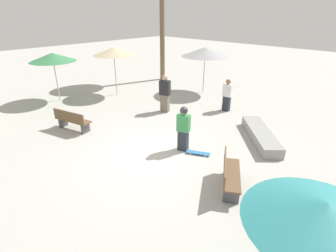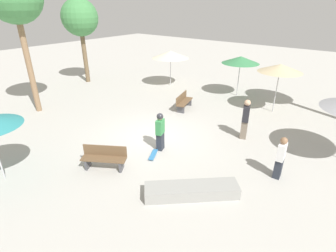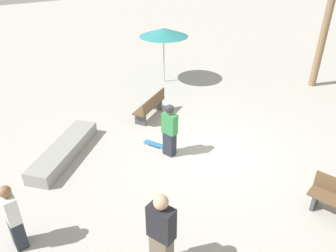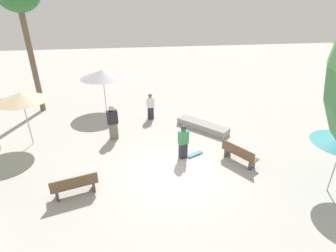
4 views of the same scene
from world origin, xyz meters
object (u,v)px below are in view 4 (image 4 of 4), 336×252
at_px(bench_near, 239,154).
at_px(bystander_watching, 113,122).
at_px(bystander_far, 150,106).
at_px(shade_umbrella_grey, 103,74).
at_px(skater_main, 183,141).
at_px(concrete_ledge, 203,126).
at_px(shade_umbrella_tan, 21,97).
at_px(skateboard, 195,154).
at_px(bench_far, 75,185).

xyz_separation_m(bench_near, bystander_watching, (-5.33, 2.95, 0.46)).
xyz_separation_m(bystander_watching, bystander_far, (2.03, 2.12, -0.12)).
bearing_deg(bystander_far, bench_near, -62.15).
height_order(shade_umbrella_grey, bystander_far, shade_umbrella_grey).
xyz_separation_m(skater_main, bystander_far, (-1.04, 4.36, -0.09)).
bearing_deg(concrete_ledge, bystander_far, 145.87).
height_order(shade_umbrella_tan, bystander_watching, shade_umbrella_tan).
bearing_deg(bystander_watching, bystander_far, -154.51).
distance_m(skateboard, shade_umbrella_grey, 7.66).
bearing_deg(bystander_far, shade_umbrella_grey, 142.04).
xyz_separation_m(skateboard, bench_far, (-4.83, -1.95, 0.37)).
xyz_separation_m(skater_main, shade_umbrella_tan, (-6.93, 2.26, 1.55)).
relative_size(skater_main, bench_near, 1.00).
height_order(shade_umbrella_grey, bystander_watching, shade_umbrella_grey).
height_order(concrete_ledge, bystander_watching, bystander_watching).
bearing_deg(shade_umbrella_tan, bench_near, -17.95).
height_order(bench_near, bench_far, same).
bearing_deg(concrete_ledge, bystander_watching, -175.78).
bearing_deg(bench_near, bench_far, -112.16).
bearing_deg(skateboard, bystander_watching, 123.07).
xyz_separation_m(skater_main, bystander_watching, (-3.06, 2.23, 0.03)).
distance_m(bench_far, shade_umbrella_tan, 5.28).
distance_m(concrete_ledge, bench_far, 7.33).
bearing_deg(shade_umbrella_tan, shade_umbrella_grey, 49.53).
bearing_deg(bench_far, concrete_ledge, 21.65).
height_order(skater_main, concrete_ledge, skater_main).
relative_size(skater_main, bystander_far, 1.04).
distance_m(shade_umbrella_tan, shade_umbrella_grey, 5.00).
height_order(bench_near, bystander_watching, bystander_watching).
xyz_separation_m(bench_near, shade_umbrella_grey, (-5.96, 6.78, 1.88)).
relative_size(skater_main, shade_umbrella_tan, 0.61).
distance_m(concrete_ledge, shade_umbrella_tan, 8.81).
xyz_separation_m(skater_main, bench_near, (2.27, -0.72, -0.43)).
relative_size(shade_umbrella_tan, shade_umbrella_grey, 0.99).
xyz_separation_m(concrete_ledge, shade_umbrella_tan, (-8.52, -0.32, 2.22)).
bearing_deg(skateboard, bench_near, -52.96).
distance_m(skateboard, shade_umbrella_tan, 8.15).
relative_size(bench_far, shade_umbrella_tan, 0.64).
relative_size(skateboard, concrete_ledge, 0.31).
bearing_deg(shade_umbrella_grey, bystander_watching, -80.72).
relative_size(bench_far, shade_umbrella_grey, 0.63).
height_order(bench_near, shade_umbrella_grey, shade_umbrella_grey).
xyz_separation_m(skater_main, shade_umbrella_grey, (-3.69, 6.06, 1.45)).
xyz_separation_m(skateboard, bystander_watching, (-3.64, 2.12, 0.83)).
height_order(bench_far, shade_umbrella_tan, shade_umbrella_tan).
bearing_deg(concrete_ledge, bench_far, -142.91).
bearing_deg(skateboard, bystander_far, 84.09).
bearing_deg(concrete_ledge, bench_near, -78.31).
bearing_deg(bench_near, shade_umbrella_grey, -170.59).
height_order(skateboard, bystander_far, bystander_far).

